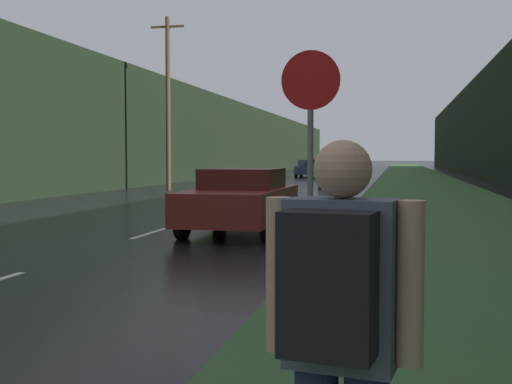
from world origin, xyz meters
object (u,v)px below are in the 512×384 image
stop_sign (310,149)px  car_oncoming (309,168)px  hitchhiker_with_backpack (339,339)px  car_passing_near (241,200)px  car_passing_far (337,173)px

stop_sign → car_oncoming: stop_sign is taller
car_oncoming → stop_sign: bearing=-82.2°
stop_sign → hitchhiker_with_backpack: 5.11m
stop_sign → hitchhiker_with_backpack: (0.78, -4.99, -0.78)m
car_passing_near → car_passing_far: (-0.00, 23.81, 0.05)m
car_oncoming → car_passing_far: bearing=-76.5°
hitchhiker_with_backpack → car_oncoming: size_ratio=0.38×
hitchhiker_with_backpack → car_passing_far: (-3.26, 35.54, -0.23)m
stop_sign → car_passing_near: 7.26m
stop_sign → hitchhiker_with_backpack: size_ratio=1.65×
hitchhiker_with_backpack → car_passing_far: size_ratio=0.37×
car_passing_near → car_oncoming: bearing=-84.4°
hitchhiker_with_backpack → stop_sign: bearing=107.9°
car_passing_far → car_passing_near: bearing=90.0°
stop_sign → car_passing_near: size_ratio=0.64×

